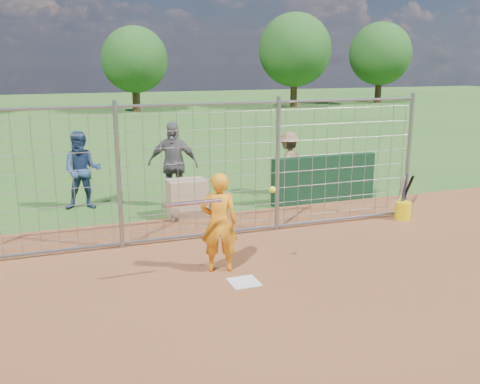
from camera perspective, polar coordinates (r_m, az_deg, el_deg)
name	(u,v)px	position (r m, az deg, el deg)	size (l,w,h in m)	color
ground	(239,278)	(8.32, -0.07, -9.14)	(100.00, 100.00, 0.00)	#2D591E
home_plate	(244,282)	(8.14, 0.42, -9.59)	(0.43, 0.43, 0.02)	silver
dugout_wall	(324,179)	(12.65, 8.93, 1.37)	(2.60, 0.20, 1.10)	#11381E
batter	(219,223)	(8.33, -2.24, -3.28)	(0.58, 0.38, 1.59)	orange
bystander_a	(82,171)	(12.35, -16.48, 2.20)	(0.85, 0.66, 1.75)	navy
bystander_b	(173,164)	(12.15, -7.18, 2.95)	(1.14, 0.47, 1.95)	#5A5A5F
bystander_c	(289,163)	(13.28, 5.20, 3.08)	(1.00, 0.58, 1.55)	brown
equipment_bin	(187,198)	(11.43, -5.67, -0.65)	(0.80, 0.55, 0.80)	tan
equipment_in_play	(213,200)	(7.82, -2.88, -0.81)	(1.67, 0.22, 0.21)	silver
bucket_with_bats	(403,208)	(11.69, 17.00, -1.66)	(0.34, 0.40, 0.98)	yellow
backstop_fence	(202,173)	(9.77, -4.06, 2.06)	(9.08, 0.08, 2.60)	gray
tree_line	(136,53)	(35.80, -11.05, 14.36)	(44.66, 6.72, 6.48)	#3F2B19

